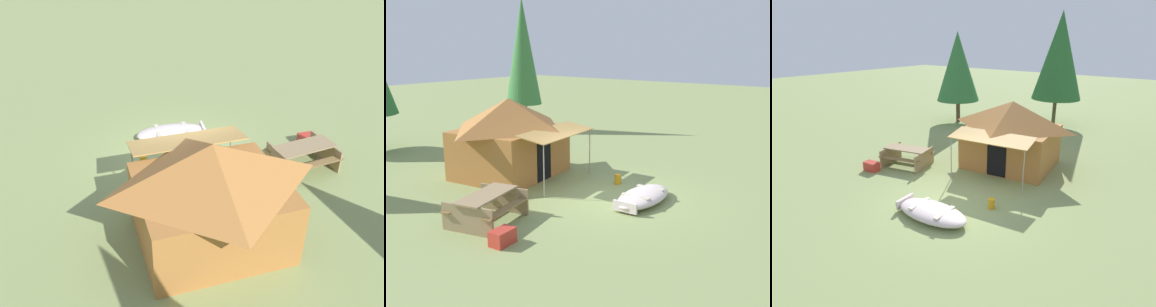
# 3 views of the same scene
# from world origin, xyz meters

# --- Properties ---
(ground_plane) EXTENTS (80.00, 80.00, 0.00)m
(ground_plane) POSITION_xyz_m (0.00, 0.00, 0.00)
(ground_plane) COLOR #889759
(beached_rowboat) EXTENTS (2.42, 1.22, 0.37)m
(beached_rowboat) POSITION_xyz_m (0.04, -1.21, 0.19)
(beached_rowboat) COLOR silver
(beached_rowboat) RESTS_ON ground_plane
(canvas_cabin_tent) EXTENTS (3.97, 4.33, 2.67)m
(canvas_cabin_tent) POSITION_xyz_m (-0.21, 3.84, 1.38)
(canvas_cabin_tent) COLOR #AD6D34
(canvas_cabin_tent) RESTS_ON ground_plane
(picnic_table) EXTENTS (2.13, 1.85, 0.75)m
(picnic_table) POSITION_xyz_m (-3.60, 1.25, 0.47)
(picnic_table) COLOR #957B57
(picnic_table) RESTS_ON ground_plane
(cooler_box) EXTENTS (0.61, 0.41, 0.36)m
(cooler_box) POSITION_xyz_m (-4.30, -0.04, 0.18)
(cooler_box) COLOR red
(cooler_box) RESTS_ON ground_plane
(fuel_can) EXTENTS (0.28, 0.28, 0.32)m
(fuel_can) POSITION_xyz_m (1.14, 0.32, 0.16)
(fuel_can) COLOR orange
(fuel_can) RESTS_ON ground_plane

